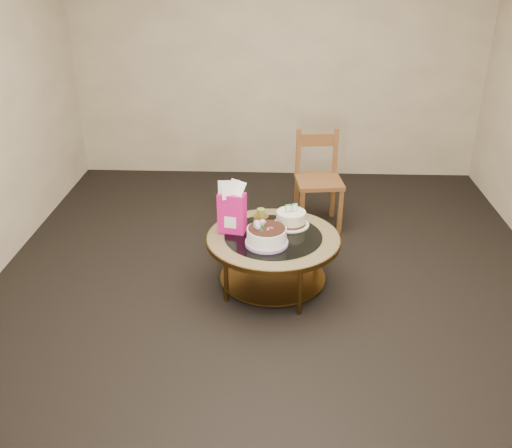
{
  "coord_description": "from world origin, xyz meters",
  "views": [
    {
      "loc": [
        0.03,
        -3.81,
        2.45
      ],
      "look_at": [
        -0.13,
        0.02,
        0.55
      ],
      "focal_mm": 40.0,
      "sensor_mm": 36.0,
      "label": 1
    }
  ],
  "objects_px": {
    "gift_bag": "(232,208)",
    "cream_cake": "(291,219)",
    "coffee_table": "(273,245)",
    "dining_chair": "(318,179)",
    "decorated_cake": "(266,237)"
  },
  "relations": [
    {
      "from": "cream_cake",
      "to": "gift_bag",
      "type": "xyz_separation_m",
      "value": [
        -0.45,
        -0.12,
        0.14
      ]
    },
    {
      "from": "coffee_table",
      "to": "cream_cake",
      "type": "xyz_separation_m",
      "value": [
        0.13,
        0.19,
        0.14
      ]
    },
    {
      "from": "decorated_cake",
      "to": "coffee_table",
      "type": "bearing_deg",
      "value": 69.57
    },
    {
      "from": "cream_cake",
      "to": "dining_chair",
      "type": "xyz_separation_m",
      "value": [
        0.27,
        0.99,
        -0.06
      ]
    },
    {
      "from": "decorated_cake",
      "to": "gift_bag",
      "type": "height_order",
      "value": "gift_bag"
    },
    {
      "from": "decorated_cake",
      "to": "gift_bag",
      "type": "relative_size",
      "value": 0.78
    },
    {
      "from": "decorated_cake",
      "to": "cream_cake",
      "type": "relative_size",
      "value": 1.11
    },
    {
      "from": "coffee_table",
      "to": "gift_bag",
      "type": "xyz_separation_m",
      "value": [
        -0.31,
        0.06,
        0.28
      ]
    },
    {
      "from": "coffee_table",
      "to": "decorated_cake",
      "type": "xyz_separation_m",
      "value": [
        -0.05,
        -0.13,
        0.14
      ]
    },
    {
      "from": "coffee_table",
      "to": "dining_chair",
      "type": "bearing_deg",
      "value": 71.03
    },
    {
      "from": "decorated_cake",
      "to": "gift_bag",
      "type": "xyz_separation_m",
      "value": [
        -0.26,
        0.2,
        0.14
      ]
    },
    {
      "from": "gift_bag",
      "to": "dining_chair",
      "type": "bearing_deg",
      "value": 68.89
    },
    {
      "from": "dining_chair",
      "to": "cream_cake",
      "type": "bearing_deg",
      "value": -111.83
    },
    {
      "from": "coffee_table",
      "to": "gift_bag",
      "type": "relative_size",
      "value": 2.52
    },
    {
      "from": "gift_bag",
      "to": "cream_cake",
      "type": "bearing_deg",
      "value": 27.31
    }
  ]
}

